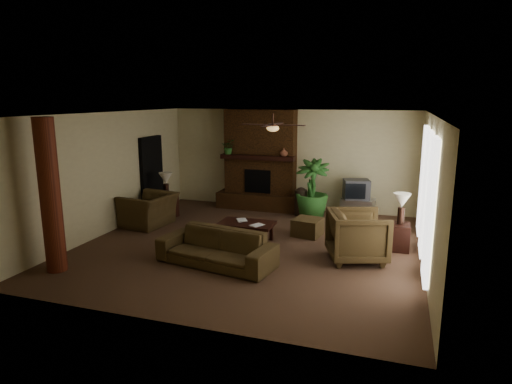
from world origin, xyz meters
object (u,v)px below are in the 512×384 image
(log_column, at_px, (50,196))
(ottoman, at_px, (307,227))
(armchair_right, at_px, (358,234))
(armchair_left, at_px, (149,205))
(side_table_left, at_px, (166,207))
(side_table_right, at_px, (397,237))
(sofa, at_px, (216,242))
(lamp_right, at_px, (402,203))
(floor_vase, at_px, (301,200))
(floor_plant, at_px, (312,202))
(tv_stand, at_px, (358,208))
(lamp_left, at_px, (166,180))
(coffee_table, at_px, (247,225))

(log_column, relative_size, ottoman, 4.67)
(armchair_right, xyz_separation_m, ottoman, (-1.23, 1.25, -0.34))
(armchair_left, height_order, side_table_left, armchair_left)
(log_column, bearing_deg, side_table_right, 27.81)
(sofa, distance_m, lamp_right, 3.90)
(armchair_left, distance_m, floor_vase, 3.99)
(floor_vase, bearing_deg, floor_plant, -25.95)
(floor_plant, xyz_separation_m, side_table_right, (2.18, -1.89, -0.16))
(floor_vase, bearing_deg, armchair_right, -59.10)
(sofa, bearing_deg, tv_stand, 72.56)
(ottoman, bearing_deg, floor_plant, 97.71)
(floor_vase, xyz_separation_m, side_table_left, (-3.37, -1.30, -0.16))
(tv_stand, relative_size, side_table_right, 1.55)
(side_table_left, bearing_deg, log_column, -91.05)
(side_table_right, xyz_separation_m, lamp_right, (0.05, 0.03, 0.73))
(sofa, height_order, ottoman, sofa)
(armchair_right, height_order, side_table_right, armchair_right)
(ottoman, xyz_separation_m, lamp_left, (-3.87, 0.42, 0.80))
(side_table_right, relative_size, lamp_right, 0.85)
(coffee_table, bearing_deg, floor_vase, 75.23)
(coffee_table, relative_size, tv_stand, 1.41)
(coffee_table, height_order, floor_vase, floor_vase)
(sofa, height_order, lamp_left, lamp_left)
(floor_plant, distance_m, lamp_left, 3.88)
(lamp_left, bearing_deg, sofa, -46.49)
(sofa, xyz_separation_m, armchair_right, (2.52, 1.05, 0.10))
(armchair_right, distance_m, floor_vase, 3.44)
(log_column, relative_size, tv_stand, 3.29)
(floor_vase, distance_m, lamp_left, 3.63)
(sofa, xyz_separation_m, floor_plant, (1.08, 3.85, -0.01))
(floor_vase, bearing_deg, side_table_right, -39.32)
(floor_plant, relative_size, side_table_left, 2.83)
(armchair_right, height_order, side_table_left, armchair_right)
(coffee_table, bearing_deg, ottoman, 34.71)
(ottoman, height_order, side_table_left, side_table_left)
(log_column, bearing_deg, lamp_left, 88.53)
(sofa, distance_m, armchair_left, 3.23)
(armchair_right, bearing_deg, sofa, 93.91)
(ottoman, xyz_separation_m, side_table_right, (1.97, -0.35, 0.08))
(ottoman, height_order, floor_plant, floor_plant)
(ottoman, bearing_deg, floor_vase, 107.33)
(log_column, distance_m, side_table_left, 4.05)
(tv_stand, distance_m, side_table_right, 2.55)
(armchair_right, relative_size, floor_plant, 0.70)
(coffee_table, height_order, lamp_right, lamp_right)
(tv_stand, height_order, lamp_right, lamp_right)
(armchair_left, distance_m, lamp_right, 5.95)
(floor_vase, height_order, side_table_right, floor_vase)
(ottoman, distance_m, floor_vase, 1.80)
(sofa, distance_m, floor_vase, 4.08)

